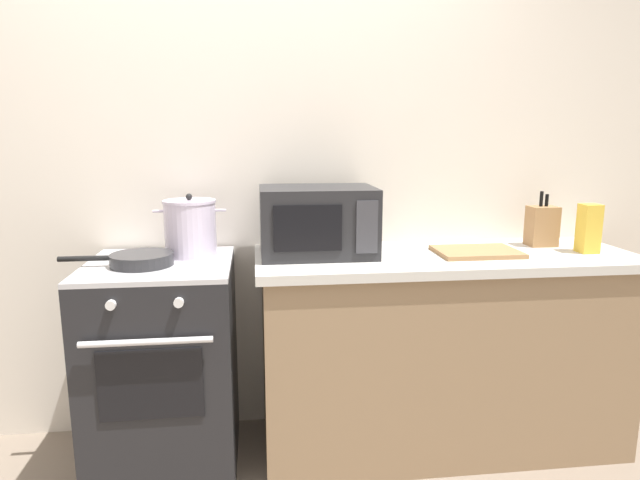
{
  "coord_description": "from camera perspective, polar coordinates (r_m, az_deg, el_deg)",
  "views": [
    {
      "loc": [
        0.06,
        -1.66,
        1.45
      ],
      "look_at": [
        0.33,
        0.6,
        1.0
      ],
      "focal_mm": 30.35,
      "sensor_mm": 36.0,
      "label": 1
    }
  ],
  "objects": [
    {
      "name": "frying_pan",
      "position": [
        2.32,
        -18.43,
        -1.95
      ],
      "size": [
        0.45,
        0.25,
        0.05
      ],
      "color": "#28282B",
      "rests_on": "stove"
    },
    {
      "name": "stove",
      "position": [
        2.5,
        -16.08,
        -12.62
      ],
      "size": [
        0.6,
        0.64,
        0.92
      ],
      "color": "black",
      "rests_on": "ground_plane"
    },
    {
      "name": "countertop_right",
      "position": [
        2.49,
        13.1,
        -1.87
      ],
      "size": [
        1.7,
        0.6,
        0.04
      ],
      "primitive_type": "cube",
      "color": "beige",
      "rests_on": "lower_cabinet_right"
    },
    {
      "name": "lower_cabinet_right",
      "position": [
        2.63,
        12.66,
        -11.69
      ],
      "size": [
        1.64,
        0.56,
        0.88
      ],
      "primitive_type": "cube",
      "color": "#8C7051",
      "rests_on": "ground_plane"
    },
    {
      "name": "cutting_board",
      "position": [
        2.51,
        16.18,
        -1.19
      ],
      "size": [
        0.36,
        0.26,
        0.02
      ],
      "primitive_type": "cube",
      "color": "#997047",
      "rests_on": "countertop_right"
    },
    {
      "name": "back_wall",
      "position": [
        2.65,
        -1.61,
        6.84
      ],
      "size": [
        4.4,
        0.1,
        2.5
      ],
      "primitive_type": "cube",
      "color": "silver",
      "rests_on": "ground_plane"
    },
    {
      "name": "knife_block",
      "position": [
        2.79,
        22.36,
        1.4
      ],
      "size": [
        0.13,
        0.1,
        0.26
      ],
      "color": "#997047",
      "rests_on": "countertop_right"
    },
    {
      "name": "pasta_box",
      "position": [
        2.71,
        26.47,
        1.09
      ],
      "size": [
        0.08,
        0.08,
        0.22
      ],
      "primitive_type": "cube",
      "color": "gold",
      "rests_on": "countertop_right"
    },
    {
      "name": "microwave",
      "position": [
        2.38,
        -0.28,
        2.01
      ],
      "size": [
        0.5,
        0.37,
        0.3
      ],
      "color": "#232326",
      "rests_on": "countertop_right"
    },
    {
      "name": "stock_pot",
      "position": [
        2.44,
        -13.5,
        1.27
      ],
      "size": [
        0.31,
        0.23,
        0.27
      ],
      "color": "silver",
      "rests_on": "stove"
    }
  ]
}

